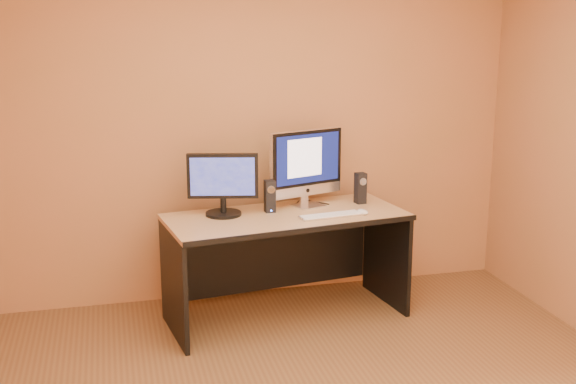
% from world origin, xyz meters
% --- Properties ---
extents(walls, '(4.00, 4.00, 2.60)m').
position_xyz_m(walls, '(0.00, 0.00, 1.30)').
color(walls, '#A56642').
rests_on(walls, ground).
extents(desk, '(1.74, 0.95, 0.76)m').
position_xyz_m(desk, '(0.11, 1.44, 0.38)').
color(desk, tan).
rests_on(desk, ground).
extents(imac, '(0.63, 0.39, 0.57)m').
position_xyz_m(imac, '(0.32, 1.63, 1.05)').
color(imac, silver).
rests_on(imac, desk).
extents(second_monitor, '(0.54, 0.35, 0.43)m').
position_xyz_m(second_monitor, '(-0.31, 1.54, 0.98)').
color(second_monitor, black).
rests_on(second_monitor, desk).
extents(speaker_left, '(0.07, 0.08, 0.23)m').
position_xyz_m(speaker_left, '(0.02, 1.54, 0.88)').
color(speaker_left, black).
rests_on(speaker_left, desk).
extents(speaker_right, '(0.08, 0.08, 0.23)m').
position_xyz_m(speaker_right, '(0.72, 1.62, 0.88)').
color(speaker_right, black).
rests_on(speaker_right, desk).
extents(keyboard, '(0.46, 0.18, 0.02)m').
position_xyz_m(keyboard, '(0.39, 1.32, 0.77)').
color(keyboard, silver).
rests_on(keyboard, desk).
extents(mouse, '(0.09, 0.12, 0.04)m').
position_xyz_m(mouse, '(0.63, 1.32, 0.78)').
color(mouse, silver).
rests_on(mouse, desk).
extents(cable_a, '(0.15, 0.18, 0.01)m').
position_xyz_m(cable_a, '(0.41, 1.71, 0.77)').
color(cable_a, black).
rests_on(cable_a, desk).
extents(cable_b, '(0.09, 0.17, 0.01)m').
position_xyz_m(cable_b, '(0.27, 1.74, 0.77)').
color(cable_b, black).
rests_on(cable_b, desk).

